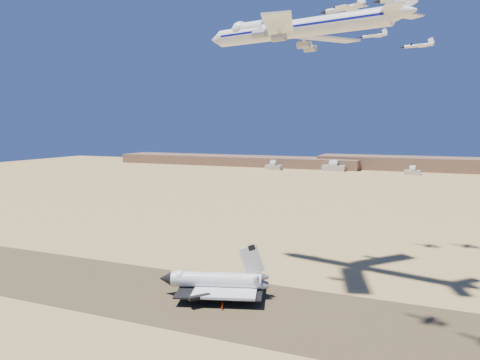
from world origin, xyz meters
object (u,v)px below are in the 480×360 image
at_px(crew_a, 222,305).
at_px(chase_jet_d, 374,36).
at_px(crew_b, 222,308).
at_px(chase_jet_a, 344,8).
at_px(carrier_747, 291,29).
at_px(crew_c, 222,307).
at_px(shuttle, 215,282).
at_px(chase_jet_e, 418,46).

relative_size(crew_a, chase_jet_d, 0.13).
height_order(crew_b, chase_jet_d, chase_jet_d).
distance_m(crew_a, chase_jet_a, 99.52).
bearing_deg(carrier_747, chase_jet_d, 76.90).
distance_m(carrier_747, crew_c, 105.61).
bearing_deg(shuttle, chase_jet_a, -35.24).
distance_m(shuttle, crew_a, 11.94).
height_order(carrier_747, chase_jet_a, carrier_747).
bearing_deg(chase_jet_a, crew_c, -165.44).
distance_m(shuttle, crew_b, 14.13).
bearing_deg(crew_a, crew_b, -172.44).
bearing_deg(chase_jet_a, shuttle, -176.40).
distance_m(crew_a, chase_jet_d, 139.81).
height_order(carrier_747, crew_a, carrier_747).
relative_size(shuttle, crew_b, 23.22).
xyz_separation_m(chase_jet_a, chase_jet_d, (-4.83, 96.17, 9.57)).
bearing_deg(carrier_747, chase_jet_e, 66.18).
height_order(crew_a, crew_c, crew_a).
relative_size(shuttle, carrier_747, 0.46).
xyz_separation_m(crew_c, chase_jet_d, (33.80, 91.84, 100.90)).
distance_m(shuttle, crew_c, 13.29).
relative_size(shuttle, crew_a, 22.44).
bearing_deg(crew_c, carrier_747, -66.25).
relative_size(shuttle, chase_jet_a, 2.87).
xyz_separation_m(crew_b, chase_jet_a, (38.31, -3.48, 91.33)).
bearing_deg(chase_jet_d, crew_b, -97.49).
distance_m(shuttle, chase_jet_d, 133.12).
height_order(crew_c, chase_jet_d, chase_jet_d).
height_order(shuttle, crew_a, shuttle).
distance_m(chase_jet_a, chase_jet_e, 105.30).
distance_m(shuttle, carrier_747, 99.01).
xyz_separation_m(crew_a, chase_jet_d, (34.39, 90.49, 100.87)).
bearing_deg(crew_b, chase_jet_a, -117.10).
xyz_separation_m(crew_c, chase_jet_e, (52.58, 99.91, 96.49)).
xyz_separation_m(carrier_747, chase_jet_a, (28.87, -46.18, -5.15)).
xyz_separation_m(carrier_747, chase_jet_e, (42.82, 58.06, 0.01)).
height_order(carrier_747, crew_b, carrier_747).
bearing_deg(crew_c, chase_jet_e, -80.89).
distance_m(chase_jet_a, chase_jet_d, 96.76).
height_order(chase_jet_a, chase_jet_d, chase_jet_d).
bearing_deg(shuttle, carrier_747, 43.59).
xyz_separation_m(shuttle, chase_jet_a, (46.14, -14.42, 87.02)).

